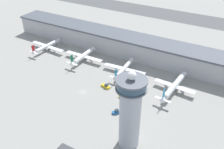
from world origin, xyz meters
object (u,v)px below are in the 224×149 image
airplane_gate_bravo (83,56)px  airplane_gate_delta (174,86)px  control_tower (130,111)px  airplane_gate_charlie (124,69)px  service_truck_baggage (106,86)px  service_truck_fuel (118,112)px  airplane_gate_alpha (47,46)px  service_truck_catering (123,95)px

airplane_gate_bravo → airplane_gate_delta: (85.30, -4.86, 0.07)m
control_tower → airplane_gate_charlie: control_tower is taller
service_truck_baggage → service_truck_fuel: bearing=-43.9°
airplane_gate_alpha → airplane_gate_delta: bearing=-1.9°
control_tower → service_truck_fuel: control_tower is taller
airplane_gate_bravo → control_tower: bearing=-40.1°
service_truck_baggage → airplane_gate_bravo: bearing=146.5°
control_tower → airplane_gate_alpha: 138.72m
service_truck_fuel → service_truck_baggage: bearing=136.1°
airplane_gate_alpha → service_truck_baggage: (81.17, -24.99, -3.33)m
airplane_gate_bravo → airplane_gate_charlie: airplane_gate_bravo is taller
airplane_gate_alpha → service_truck_catering: 101.81m
control_tower → service_truck_baggage: (-39.64, 40.32, -22.88)m
airplane_gate_charlie → service_truck_catering: airplane_gate_charlie is taller
airplane_gate_delta → service_truck_catering: bearing=-141.3°
airplane_gate_charlie → service_truck_catering: 31.52m
airplane_gate_charlie → service_truck_catering: size_ratio=5.49×
service_truck_catering → service_truck_fuel: 18.65m
control_tower → airplane_gate_delta: 64.48m
service_truck_baggage → airplane_gate_charlie: bearing=84.0°
control_tower → service_truck_baggage: control_tower is taller
airplane_gate_bravo → service_truck_baggage: airplane_gate_bravo is taller
airplane_gate_alpha → control_tower: bearing=-28.4°
airplane_gate_alpha → airplane_gate_bravo: (42.32, 0.72, 0.25)m
airplane_gate_charlie → service_truck_catering: bearing=-63.5°
airplane_gate_charlie → airplane_gate_delta: 44.01m
airplane_gate_bravo → service_truck_catering: bearing=-27.4°
service_truck_fuel → airplane_gate_bravo: bearing=142.4°
service_truck_catering → airplane_gate_bravo: bearing=152.6°
airplane_gate_charlie → service_truck_fuel: bearing=-67.3°
airplane_gate_bravo → service_truck_fuel: airplane_gate_bravo is taller
airplane_gate_alpha → airplane_gate_delta: size_ratio=0.94×
airplane_gate_delta → airplane_gate_bravo: bearing=176.7°
service_truck_baggage → airplane_gate_delta: bearing=24.2°
airplane_gate_charlie → service_truck_fuel: airplane_gate_charlie is taller
service_truck_catering → service_truck_fuel: service_truck_catering is taller
airplane_gate_bravo → airplane_gate_delta: size_ratio=0.90×
airplane_gate_alpha → airplane_gate_bravo: bearing=1.0°
service_truck_fuel → service_truck_catering: bearing=106.2°
airplane_gate_alpha → airplane_gate_charlie: bearing=0.0°
service_truck_catering → airplane_gate_delta: bearing=38.7°
airplane_gate_charlie → airplane_gate_alpha: bearing=-180.0°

